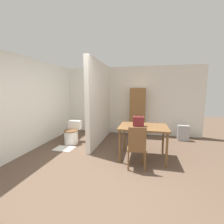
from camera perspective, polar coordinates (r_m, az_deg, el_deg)
The scene contains 11 objects.
ground_plane at distance 2.95m, azimuth -5.51°, elevation -25.64°, with size 16.00×16.00×0.00m, color brown.
wall_back at distance 5.73m, azimuth 4.84°, elevation 4.29°, with size 5.50×0.12×2.50m.
wall_left at distance 5.04m, azimuth -25.23°, elevation 3.01°, with size 0.12×4.28×2.50m.
partition_wall at distance 4.75m, azimuth -4.61°, elevation 3.49°, with size 0.12×2.17×2.50m.
dining_table at distance 3.67m, azimuth 11.81°, elevation -6.60°, with size 1.13×0.83×0.80m.
wooden_chair at distance 3.22m, azimuth 9.40°, elevation -12.79°, with size 0.43×0.43×0.92m.
toilet at distance 4.90m, azimuth -14.99°, elevation -8.17°, with size 0.44×0.58×0.67m.
handbag at distance 3.58m, azimuth 10.08°, elevation -3.54°, with size 0.25×0.16×0.30m.
wooden_cabinet at distance 5.46m, azimuth 9.69°, elevation -0.09°, with size 0.54×0.40×1.72m.
bath_mat at distance 4.58m, azimuth -17.79°, elevation -13.09°, with size 0.53×0.40×0.01m.
space_heater at distance 5.49m, azimuth 25.47°, elevation -7.23°, with size 0.35×0.16×0.50m.
Camera 1 is at (0.79, -2.32, 1.64)m, focal length 24.00 mm.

